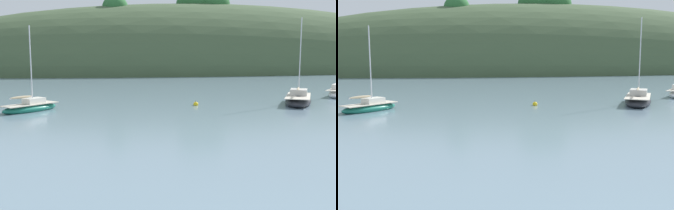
{
  "view_description": "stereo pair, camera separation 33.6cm",
  "coord_description": "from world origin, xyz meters",
  "views": [
    {
      "loc": [
        -5.63,
        -6.45,
        4.85
      ],
      "look_at": [
        0.0,
        20.0,
        1.2
      ],
      "focal_mm": 42.61,
      "sensor_mm": 36.0,
      "label": 1
    },
    {
      "loc": [
        -5.3,
        -6.52,
        4.85
      ],
      "look_at": [
        0.0,
        20.0,
        1.2
      ],
      "focal_mm": 42.61,
      "sensor_mm": 36.0,
      "label": 2
    }
  ],
  "objects": [
    {
      "name": "sailboat_cream_ketch",
      "position": [
        -9.92,
        27.37,
        0.33
      ],
      "size": [
        4.79,
        4.59,
        7.09
      ],
      "color": "#196B56",
      "rests_on": "ground"
    },
    {
      "name": "sailboat_navy_dinghy",
      "position": [
        13.77,
        26.79,
        0.41
      ],
      "size": [
        5.47,
        6.87,
        8.14
      ],
      "color": "#232328",
      "rests_on": "ground"
    },
    {
      "name": "mooring_buoy_inner",
      "position": [
        4.24,
        27.87,
        0.12
      ],
      "size": [
        0.44,
        0.44,
        0.54
      ],
      "color": "yellow",
      "rests_on": "ground"
    },
    {
      "name": "far_shoreline_hill",
      "position": [
        24.96,
        84.56,
        0.1
      ],
      "size": [
        150.0,
        36.0,
        35.39
      ],
      "color": "#425638",
      "rests_on": "ground"
    }
  ]
}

